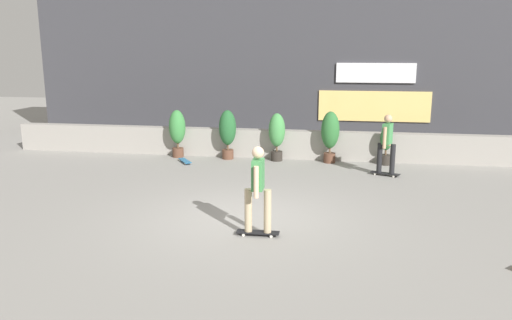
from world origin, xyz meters
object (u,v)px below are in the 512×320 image
object	(u,v)px
potted_plant_0	(177,130)
potted_plant_1	(228,131)
potted_plant_3	(330,133)
skater_far_left	(387,142)
skater_mid_plaza	(258,187)
potted_plant_2	(277,133)
skateboard_near_camera	(185,161)
potted_plant_4	(386,144)

from	to	relation	value
potted_plant_0	potted_plant_1	world-z (taller)	potted_plant_1
potted_plant_0	potted_plant_3	distance (m)	4.87
skater_far_left	skater_mid_plaza	world-z (taller)	same
potted_plant_0	skater_far_left	distance (m)	6.59
potted_plant_2	potted_plant_1	bearing A→B (deg)	180.00
skater_mid_plaza	potted_plant_1	bearing A→B (deg)	107.59
potted_plant_1	skater_mid_plaza	world-z (taller)	skater_mid_plaza
potted_plant_2	skateboard_near_camera	world-z (taller)	potted_plant_2
potted_plant_3	skater_far_left	world-z (taller)	skater_far_left
potted_plant_2	potted_plant_3	distance (m)	1.64
potted_plant_1	potted_plant_0	bearing A→B (deg)	180.00
skater_far_left	skater_mid_plaza	distance (m)	5.77
potted_plant_0	potted_plant_4	xyz separation A→B (m)	(6.54, 0.00, -0.27)
potted_plant_0	skater_far_left	bearing A→B (deg)	-12.29
potted_plant_3	skater_mid_plaza	world-z (taller)	skater_mid_plaza
potted_plant_1	skateboard_near_camera	xyz separation A→B (m)	(-1.19, -0.77, -0.85)
potted_plant_3	skater_mid_plaza	bearing A→B (deg)	-100.07
skater_mid_plaza	skateboard_near_camera	world-z (taller)	skater_mid_plaza
potted_plant_3	skater_mid_plaza	size ratio (longest dim) A/B	0.93
potted_plant_2	skater_far_left	xyz separation A→B (m)	(3.21, -1.40, 0.07)
potted_plant_0	potted_plant_2	distance (m)	3.23
potted_plant_0	potted_plant_1	xyz separation A→B (m)	(1.66, -0.00, 0.02)
potted_plant_0	skater_far_left	world-z (taller)	skater_far_left
skateboard_near_camera	potted_plant_3	bearing A→B (deg)	9.98
potted_plant_2	potted_plant_4	bearing A→B (deg)	0.00
skater_far_left	skater_mid_plaza	xyz separation A→B (m)	(-2.72, -5.09, 0.00)
potted_plant_1	potted_plant_4	world-z (taller)	potted_plant_1
potted_plant_4	potted_plant_0	bearing A→B (deg)	180.00
potted_plant_1	potted_plant_3	size ratio (longest dim) A/B	0.99
potted_plant_4	skater_mid_plaza	xyz separation A→B (m)	(-2.83, -6.49, 0.31)
potted_plant_4	skateboard_near_camera	size ratio (longest dim) A/B	1.54
skater_far_left	skater_mid_plaza	size ratio (longest dim) A/B	1.00
skater_far_left	skateboard_near_camera	world-z (taller)	skater_far_left
potted_plant_3	skater_mid_plaza	distance (m)	6.60
potted_plant_0	potted_plant_1	size ratio (longest dim) A/B	0.98
potted_plant_0	potted_plant_2	world-z (taller)	potted_plant_0
potted_plant_0	skater_mid_plaza	size ratio (longest dim) A/B	0.90
skater_far_left	potted_plant_4	bearing A→B (deg)	85.55
potted_plant_3	skater_mid_plaza	xyz separation A→B (m)	(-1.15, -6.49, 0.01)
potted_plant_3	skateboard_near_camera	xyz separation A→B (m)	(-4.40, -0.77, -0.87)
potted_plant_0	skateboard_near_camera	world-z (taller)	potted_plant_0
potted_plant_0	potted_plant_2	size ratio (longest dim) A/B	1.02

